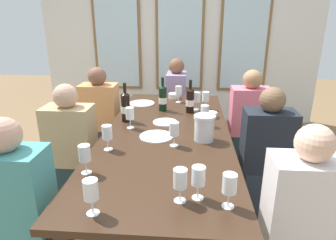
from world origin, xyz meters
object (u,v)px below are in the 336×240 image
object	(u,v)px
seated_person_1	(248,126)
wine_glass_10	(198,177)
dining_table	(167,140)
wine_glass_6	(91,191)
wine_glass_2	(85,154)
wine_bottle_2	(190,100)
tasting_bowl_0	(211,115)
white_plate_0	(142,103)
wine_glass_5	(130,114)
wine_glass_11	(229,185)
wine_bottle_0	(126,107)
wine_glass_8	(206,97)
wine_glass_0	(107,134)
wine_glass_4	(180,180)
wine_glass_7	(174,130)
seated_person_5	(265,160)
white_plate_2	(156,136)
wine_glass_1	(179,91)
seated_person_3	(300,227)
seated_person_6	(176,104)
tasting_bowl_1	(174,96)
metal_pitcher	(204,128)
wine_glass_9	(197,98)
seated_person_0	(101,121)
wine_bottle_1	(163,98)
wine_glass_3	(205,112)
seated_person_2	(19,215)
white_plate_1	(165,122)
seated_person_4	(72,154)

from	to	relation	value
seated_person_1	wine_glass_10	bearing A→B (deg)	-108.77
dining_table	wine_glass_6	size ratio (longest dim) A/B	13.33
wine_glass_2	wine_bottle_2	bearing A→B (deg)	63.82
tasting_bowl_0	wine_glass_2	xyz separation A→B (m)	(-0.78, -1.06, 0.10)
white_plate_0	wine_glass_5	xyz separation A→B (m)	(0.02, -0.70, 0.11)
wine_glass_10	wine_glass_11	xyz separation A→B (m)	(0.14, -0.06, 0.00)
wine_bottle_0	wine_glass_8	distance (m)	0.80
wine_glass_0	wine_glass_4	bearing A→B (deg)	-47.37
wine_glass_0	wine_glass_7	distance (m)	0.45
wine_glass_5	seated_person_5	xyz separation A→B (m)	(1.08, -0.06, -0.33)
white_plate_2	wine_glass_4	distance (m)	0.83
wine_glass_1	seated_person_3	world-z (taller)	seated_person_3
dining_table	seated_person_6	distance (m)	1.52
tasting_bowl_1	seated_person_6	world-z (taller)	seated_person_6
white_plate_2	metal_pitcher	size ratio (longest dim) A/B	1.32
wine_glass_9	seated_person_1	xyz separation A→B (m)	(0.54, 0.15, -0.34)
wine_glass_9	seated_person_0	world-z (taller)	seated_person_0
wine_bottle_1	wine_glass_3	world-z (taller)	wine_bottle_1
wine_bottle_1	seated_person_5	size ratio (longest dim) A/B	0.29
wine_bottle_2	seated_person_3	size ratio (longest dim) A/B	0.28
wine_glass_7	wine_glass_9	world-z (taller)	same
wine_glass_11	tasting_bowl_0	bearing A→B (deg)	89.99
metal_pitcher	wine_glass_2	bearing A→B (deg)	-142.33
wine_glass_4	wine_glass_5	size ratio (longest dim) A/B	1.00
wine_bottle_1	seated_person_5	xyz separation A→B (m)	(0.86, -0.55, -0.34)
seated_person_2	seated_person_5	xyz separation A→B (m)	(1.56, 0.80, 0.00)
white_plate_1	seated_person_6	xyz separation A→B (m)	(0.03, 1.30, -0.22)
metal_pitcher	tasting_bowl_0	world-z (taller)	metal_pitcher
seated_person_0	wine_glass_6	bearing A→B (deg)	-73.89
wine_glass_8	wine_glass_9	xyz separation A→B (m)	(-0.09, -0.02, 0.00)
tasting_bowl_1	seated_person_0	xyz separation A→B (m)	(-0.78, -0.22, -0.24)
wine_glass_2	seated_person_4	size ratio (longest dim) A/B	0.16
seated_person_1	seated_person_6	world-z (taller)	same
tasting_bowl_1	wine_glass_6	xyz separation A→B (m)	(-0.25, -2.04, 0.09)
wine_bottle_0	wine_glass_7	size ratio (longest dim) A/B	1.92
white_plate_0	tasting_bowl_0	xyz separation A→B (m)	(0.69, -0.38, 0.02)
wine_bottle_0	wine_glass_5	world-z (taller)	wine_bottle_0
tasting_bowl_0	wine_glass_11	world-z (taller)	wine_glass_11
wine_bottle_0	wine_bottle_2	distance (m)	0.62
wine_glass_4	wine_bottle_1	bearing A→B (deg)	98.62
white_plate_0	tasting_bowl_0	distance (m)	0.79
seated_person_3	seated_person_6	distance (m)	2.42
metal_pitcher	wine_bottle_1	size ratio (longest dim) A/B	0.59
metal_pitcher	seated_person_0	world-z (taller)	seated_person_0
wine_glass_8	seated_person_4	world-z (taller)	seated_person_4
tasting_bowl_1	wine_glass_3	world-z (taller)	wine_glass_3
wine_bottle_1	wine_glass_10	world-z (taller)	wine_bottle_1
wine_bottle_2	wine_glass_4	bearing A→B (deg)	-91.52
white_plate_0	wine_glass_10	bearing A→B (deg)	-71.55
white_plate_0	wine_glass_0	distance (m)	1.13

